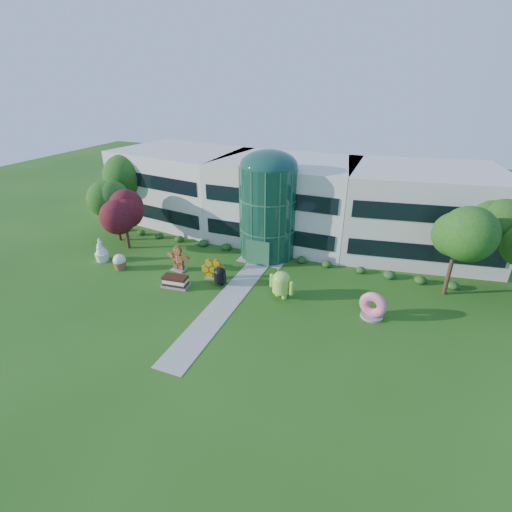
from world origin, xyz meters
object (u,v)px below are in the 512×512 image
at_px(android_black, 220,275).
at_px(gingerbread, 178,258).
at_px(android_green, 281,282).
at_px(donut, 373,305).

bearing_deg(android_black, gingerbread, -166.73).
distance_m(android_green, android_black, 6.16).
bearing_deg(gingerbread, donut, 2.78).
height_order(android_black, gingerbread, gingerbread).
relative_size(android_green, donut, 1.25).
xyz_separation_m(donut, gingerbread, (-19.37, 1.22, 0.17)).
bearing_deg(android_black, android_green, 24.35).
distance_m(android_green, donut, 7.98).
height_order(android_green, android_black, android_green).
relative_size(donut, gingerbread, 0.81).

